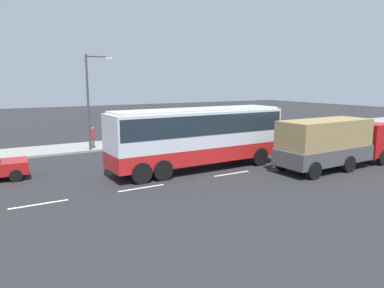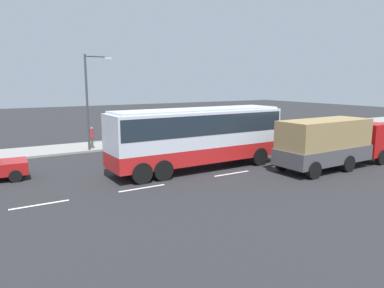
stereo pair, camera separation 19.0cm
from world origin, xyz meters
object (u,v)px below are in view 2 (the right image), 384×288
at_px(cargo_truck, 333,141).
at_px(street_lamp, 90,95).
at_px(coach_bus, 198,132).
at_px(pedestrian_near_curb, 92,136).
at_px(car_silver_hatch, 334,139).

height_order(cargo_truck, street_lamp, street_lamp).
height_order(coach_bus, street_lamp, street_lamp).
bearing_deg(pedestrian_near_curb, car_silver_hatch, 157.59).
height_order(coach_bus, cargo_truck, coach_bus).
bearing_deg(car_silver_hatch, coach_bus, 177.70).
xyz_separation_m(car_silver_hatch, pedestrian_near_curb, (-16.13, 9.13, 0.27)).
bearing_deg(coach_bus, pedestrian_near_curb, 111.15).
distance_m(coach_bus, street_lamp, 9.65).
distance_m(coach_bus, cargo_truck, 8.12).
relative_size(cargo_truck, pedestrian_near_curb, 5.06).
bearing_deg(cargo_truck, street_lamp, 129.90).
relative_size(coach_bus, pedestrian_near_curb, 6.65).
relative_size(cargo_truck, car_silver_hatch, 1.94).
relative_size(car_silver_hatch, pedestrian_near_curb, 2.61).
height_order(coach_bus, car_silver_hatch, coach_bus).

